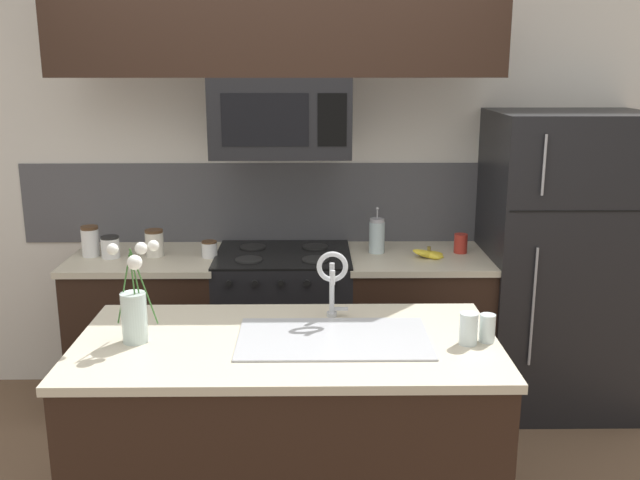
% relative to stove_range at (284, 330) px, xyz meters
% --- Properties ---
extents(rear_partition, '(5.20, 0.10, 2.60)m').
position_rel_stove_range_xyz_m(rear_partition, '(0.30, 0.38, 0.84)').
color(rear_partition, silver).
rests_on(rear_partition, ground).
extents(splash_band, '(3.15, 0.01, 0.48)m').
position_rel_stove_range_xyz_m(splash_band, '(-0.00, 0.32, 0.69)').
color(splash_band, '#4C4C51').
rests_on(splash_band, rear_partition).
extents(back_counter_left, '(0.83, 0.65, 0.91)m').
position_rel_stove_range_xyz_m(back_counter_left, '(-0.78, 0.00, -0.01)').
color(back_counter_left, black).
rests_on(back_counter_left, ground).
extents(back_counter_right, '(0.81, 0.65, 0.91)m').
position_rel_stove_range_xyz_m(back_counter_right, '(0.77, 0.00, -0.01)').
color(back_counter_right, black).
rests_on(back_counter_right, ground).
extents(stove_range, '(0.76, 0.64, 0.93)m').
position_rel_stove_range_xyz_m(stove_range, '(0.00, 0.00, 0.00)').
color(stove_range, black).
rests_on(stove_range, ground).
extents(microwave, '(0.74, 0.40, 0.42)m').
position_rel_stove_range_xyz_m(microwave, '(0.00, -0.02, 1.23)').
color(microwave, black).
extents(upper_cabinet_band, '(2.34, 0.34, 0.60)m').
position_rel_stove_range_xyz_m(upper_cabinet_band, '(-0.01, -0.05, 1.74)').
color(upper_cabinet_band, black).
extents(refrigerator, '(0.86, 0.74, 1.71)m').
position_rel_stove_range_xyz_m(refrigerator, '(1.59, 0.02, 0.40)').
color(refrigerator, black).
rests_on(refrigerator, ground).
extents(storage_jar_tall, '(0.10, 0.10, 0.17)m').
position_rel_stove_range_xyz_m(storage_jar_tall, '(-1.08, 0.01, 0.53)').
color(storage_jar_tall, silver).
rests_on(storage_jar_tall, back_counter_left).
extents(storage_jar_medium, '(0.10, 0.10, 0.12)m').
position_rel_stove_range_xyz_m(storage_jar_medium, '(-0.96, -0.03, 0.51)').
color(storage_jar_medium, silver).
rests_on(storage_jar_medium, back_counter_left).
extents(storage_jar_short, '(0.10, 0.10, 0.15)m').
position_rel_stove_range_xyz_m(storage_jar_short, '(-0.72, 0.00, 0.52)').
color(storage_jar_short, silver).
rests_on(storage_jar_short, back_counter_left).
extents(storage_jar_squat, '(0.09, 0.09, 0.09)m').
position_rel_stove_range_xyz_m(storage_jar_squat, '(-0.41, -0.03, 0.49)').
color(storage_jar_squat, silver).
rests_on(storage_jar_squat, back_counter_left).
extents(banana_bunch, '(0.19, 0.13, 0.08)m').
position_rel_stove_range_xyz_m(banana_bunch, '(0.82, -0.06, 0.47)').
color(banana_bunch, yellow).
rests_on(banana_bunch, back_counter_right).
extents(french_press, '(0.09, 0.09, 0.27)m').
position_rel_stove_range_xyz_m(french_press, '(0.54, 0.06, 0.55)').
color(french_press, silver).
rests_on(french_press, back_counter_right).
extents(coffee_tin, '(0.08, 0.08, 0.11)m').
position_rel_stove_range_xyz_m(coffee_tin, '(1.02, 0.05, 0.50)').
color(coffee_tin, '#B22D23').
rests_on(coffee_tin, back_counter_right).
extents(island_counter, '(1.67, 0.84, 0.91)m').
position_rel_stove_range_xyz_m(island_counter, '(0.06, -1.25, -0.01)').
color(island_counter, black).
rests_on(island_counter, ground).
extents(kitchen_sink, '(0.76, 0.44, 0.16)m').
position_rel_stove_range_xyz_m(kitchen_sink, '(0.25, -1.25, 0.38)').
color(kitchen_sink, '#ADAFB5').
rests_on(kitchen_sink, island_counter).
extents(sink_faucet, '(0.14, 0.14, 0.31)m').
position_rel_stove_range_xyz_m(sink_faucet, '(0.25, -1.03, 0.65)').
color(sink_faucet, '#B7BABF').
rests_on(sink_faucet, island_counter).
extents(drinking_glass, '(0.07, 0.07, 0.13)m').
position_rel_stove_range_xyz_m(drinking_glass, '(0.77, -1.30, 0.51)').
color(drinking_glass, silver).
rests_on(drinking_glass, island_counter).
extents(spare_glass, '(0.06, 0.06, 0.11)m').
position_rel_stove_range_xyz_m(spare_glass, '(0.85, -1.28, 0.50)').
color(spare_glass, silver).
rests_on(spare_glass, island_counter).
extents(flower_vase, '(0.20, 0.12, 0.41)m').
position_rel_stove_range_xyz_m(flower_vase, '(-0.53, -1.26, 0.58)').
color(flower_vase, silver).
rests_on(flower_vase, island_counter).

